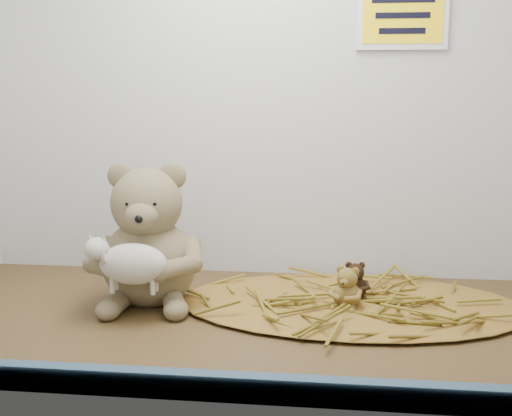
# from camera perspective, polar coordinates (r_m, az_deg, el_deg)

# --- Properties ---
(alcove_shell) EXTENTS (1.20, 0.60, 0.90)m
(alcove_shell) POSITION_cam_1_polar(r_m,az_deg,el_deg) (1.17, -1.27, 12.68)
(alcove_shell) COLOR #453018
(alcove_shell) RESTS_ON ground
(front_rail) EXTENTS (1.19, 0.02, 0.04)m
(front_rail) POSITION_cam_1_polar(r_m,az_deg,el_deg) (0.90, -4.53, -15.43)
(front_rail) COLOR #365467
(front_rail) RESTS_ON shelf_floor
(straw_bed) EXTENTS (0.66, 0.38, 0.01)m
(straw_bed) POSITION_cam_1_polar(r_m,az_deg,el_deg) (1.24, 8.41, -8.39)
(straw_bed) COLOR brown
(straw_bed) RESTS_ON shelf_floor
(main_teddy) EXTENTS (0.24, 0.26, 0.27)m
(main_teddy) POSITION_cam_1_polar(r_m,az_deg,el_deg) (1.23, -9.57, -2.26)
(main_teddy) COLOR #837151
(main_teddy) RESTS_ON shelf_floor
(toy_lamb) EXTENTS (0.16, 0.10, 0.10)m
(toy_lamb) POSITION_cam_1_polar(r_m,az_deg,el_deg) (1.15, -10.85, -4.90)
(toy_lamb) COLOR beige
(toy_lamb) RESTS_ON main_teddy
(mini_teddy_tan) EXTENTS (0.08, 0.08, 0.08)m
(mini_teddy_tan) POSITION_cam_1_polar(r_m,az_deg,el_deg) (1.20, 8.12, -6.81)
(mini_teddy_tan) COLOR olive
(mini_teddy_tan) RESTS_ON straw_bed
(mini_teddy_brown) EXTENTS (0.06, 0.06, 0.07)m
(mini_teddy_brown) POSITION_cam_1_polar(r_m,az_deg,el_deg) (1.26, 8.79, -6.17)
(mini_teddy_brown) COLOR black
(mini_teddy_brown) RESTS_ON straw_bed
(wall_sign) EXTENTS (0.16, 0.01, 0.11)m
(wall_sign) POSITION_cam_1_polar(r_m,az_deg,el_deg) (1.38, 12.89, 16.33)
(wall_sign) COLOR yellow
(wall_sign) RESTS_ON back_wall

